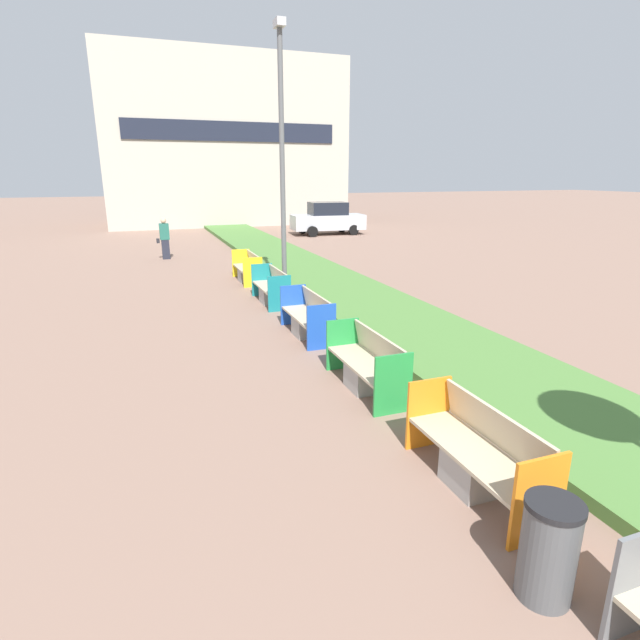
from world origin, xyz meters
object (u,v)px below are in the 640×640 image
at_px(bench_green_frame, 367,368).
at_px(street_lamp_post, 282,152).
at_px(bench_blue_frame, 308,320).
at_px(pedestrian_walking, 165,238).
at_px(parked_car_distant, 328,219).
at_px(bench_orange_frame, 477,458).
at_px(bench_teal_frame, 272,290).
at_px(litter_bin, 548,550).
at_px(bench_yellow_frame, 248,271).

relative_size(bench_green_frame, street_lamp_post, 0.27).
bearing_deg(bench_green_frame, bench_blue_frame, 90.00).
relative_size(street_lamp_post, pedestrian_walking, 4.27).
distance_m(street_lamp_post, parked_car_distant, 15.67).
xyz_separation_m(bench_orange_frame, bench_teal_frame, (-0.00, 9.02, -0.00)).
xyz_separation_m(bench_orange_frame, bench_blue_frame, (-0.00, 5.92, -0.00)).
height_order(bench_green_frame, litter_bin, bench_green_frame).
distance_m(bench_blue_frame, street_lamp_post, 5.39).
distance_m(bench_teal_frame, pedestrian_walking, 9.01).
xyz_separation_m(bench_blue_frame, litter_bin, (-0.42, -7.41, 0.09)).
height_order(bench_green_frame, bench_yellow_frame, same).
relative_size(bench_teal_frame, parked_car_distant, 0.44).
relative_size(bench_green_frame, litter_bin, 2.17).
relative_size(bench_yellow_frame, litter_bin, 2.07).
bearing_deg(bench_blue_frame, bench_green_frame, -90.00).
distance_m(bench_green_frame, street_lamp_post, 7.88).
relative_size(bench_teal_frame, pedestrian_walking, 1.13).
bearing_deg(bench_teal_frame, bench_orange_frame, -90.00).
relative_size(bench_orange_frame, litter_bin, 2.17).
relative_size(bench_yellow_frame, parked_car_distant, 0.44).
bearing_deg(street_lamp_post, bench_orange_frame, -93.57).
height_order(bench_teal_frame, bench_yellow_frame, same).
bearing_deg(bench_yellow_frame, pedestrian_walking, 111.90).
bearing_deg(bench_teal_frame, parked_car_distant, 63.59).
height_order(bench_teal_frame, litter_bin, bench_teal_frame).
bearing_deg(bench_yellow_frame, bench_green_frame, -89.99).
relative_size(bench_green_frame, bench_yellow_frame, 1.04).
distance_m(bench_blue_frame, litter_bin, 7.42).
xyz_separation_m(bench_orange_frame, bench_green_frame, (0.00, 2.89, 0.00)).
bearing_deg(street_lamp_post, bench_green_frame, -95.04).
relative_size(bench_blue_frame, bench_yellow_frame, 1.04).
bearing_deg(bench_yellow_frame, bench_teal_frame, -89.99).
height_order(bench_blue_frame, litter_bin, bench_blue_frame).
height_order(bench_orange_frame, pedestrian_walking, pedestrian_walking).
height_order(bench_orange_frame, bench_teal_frame, same).
xyz_separation_m(bench_green_frame, bench_teal_frame, (-0.00, 6.13, -0.00)).
distance_m(bench_teal_frame, parked_car_distant, 16.38).
bearing_deg(bench_blue_frame, litter_bin, -93.22).
height_order(bench_blue_frame, pedestrian_walking, pedestrian_walking).
distance_m(bench_blue_frame, parked_car_distant, 19.20).
height_order(bench_orange_frame, litter_bin, bench_orange_frame).
bearing_deg(bench_blue_frame, bench_teal_frame, 90.01).
height_order(bench_green_frame, bench_blue_frame, same).
bearing_deg(bench_orange_frame, bench_blue_frame, 90.00).
height_order(bench_yellow_frame, parked_car_distant, parked_car_distant).
bearing_deg(bench_green_frame, bench_orange_frame, -90.00).
bearing_deg(parked_car_distant, bench_blue_frame, -107.64).
xyz_separation_m(bench_orange_frame, street_lamp_post, (0.61, 9.85, 3.65)).
relative_size(bench_orange_frame, pedestrian_walking, 1.16).
xyz_separation_m(bench_orange_frame, parked_car_distant, (7.28, 23.68, 0.55)).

